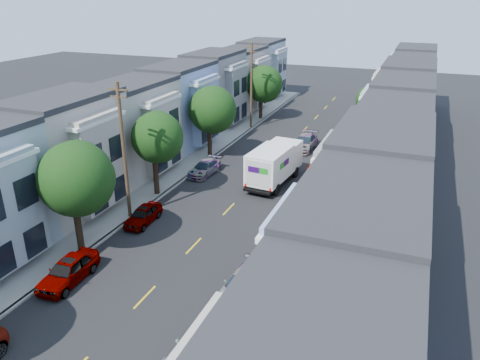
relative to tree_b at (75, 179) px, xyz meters
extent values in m
plane|color=black|center=(6.30, 3.16, -5.07)|extent=(160.00, 160.00, 0.00)
cube|color=black|center=(6.30, 18.16, -5.06)|extent=(12.00, 70.00, 0.02)
cube|color=gray|center=(0.25, 18.16, -5.00)|extent=(0.30, 70.00, 0.15)
cube|color=gray|center=(12.35, 18.16, -5.00)|extent=(0.30, 70.00, 0.15)
cube|color=gray|center=(-1.05, 18.16, -5.00)|extent=(2.60, 70.00, 0.15)
cube|color=gray|center=(13.65, 18.16, -5.00)|extent=(2.60, 70.00, 0.15)
cube|color=gold|center=(6.30, 18.16, -5.07)|extent=(0.12, 70.00, 0.01)
cube|color=#AFA59F|center=(-4.85, 18.16, -5.07)|extent=(5.00, 70.00, 8.50)
cube|color=#AFA59F|center=(17.45, 18.16, -5.07)|extent=(5.00, 70.00, 8.50)
cylinder|color=black|center=(-0.30, 0.00, -3.35)|extent=(0.44, 0.44, 3.45)
sphere|color=#224715|center=(0.00, 0.00, 0.02)|extent=(4.70, 4.70, 4.70)
cylinder|color=black|center=(-0.30, 9.54, -3.29)|extent=(0.44, 0.44, 3.57)
sphere|color=#224715|center=(0.00, 9.54, -0.06)|extent=(4.14, 4.14, 4.14)
cylinder|color=black|center=(-0.30, 19.92, -3.47)|extent=(0.44, 0.44, 3.22)
sphere|color=#224715|center=(0.00, 19.92, -0.21)|extent=(4.70, 4.70, 4.70)
cylinder|color=black|center=(-0.30, 35.61, -3.58)|extent=(0.44, 0.44, 2.98)
sphere|color=#224715|center=(0.00, 35.61, -0.45)|extent=(4.70, 4.70, 4.70)
cylinder|color=black|center=(12.90, 34.41, -3.64)|extent=(0.44, 0.44, 2.86)
sphere|color=#224715|center=(13.20, 34.41, -1.18)|extent=(2.95, 2.95, 2.95)
cylinder|color=#42301E|center=(0.00, 5.16, -0.07)|extent=(0.26, 0.26, 10.00)
cube|color=#42301E|center=(0.00, 5.16, 4.53)|extent=(1.60, 0.12, 0.12)
cylinder|color=#42301E|center=(0.00, 31.16, -0.07)|extent=(0.26, 0.26, 10.00)
cube|color=#42301E|center=(0.00, 31.16, 4.53)|extent=(1.60, 0.12, 0.12)
cube|color=white|center=(7.93, 14.51, -3.03)|extent=(2.63, 4.72, 2.58)
cube|color=white|center=(7.93, 17.97, -3.13)|extent=(2.63, 2.20, 2.37)
cube|color=black|center=(7.93, 15.50, -4.45)|extent=(2.42, 6.78, 0.26)
cube|color=#2D0A51|center=(7.54, 12.15, -2.72)|extent=(0.99, 0.04, 0.48)
cube|color=#198C1E|center=(8.42, 12.15, -2.72)|extent=(0.77, 0.04, 0.48)
cylinder|color=black|center=(6.74, 13.22, -4.58)|extent=(0.31, 0.99, 0.99)
cylinder|color=black|center=(9.11, 13.22, -4.58)|extent=(0.31, 0.99, 0.99)
cylinder|color=black|center=(6.74, 17.64, -4.58)|extent=(0.31, 0.99, 0.99)
cylinder|color=black|center=(9.11, 17.64, -4.58)|extent=(0.31, 0.99, 0.99)
imported|color=black|center=(8.10, 25.64, -4.34)|extent=(2.18, 4.96, 1.47)
imported|color=black|center=(1.40, -3.15, -4.33)|extent=(1.98, 4.66, 1.48)
imported|color=#BDBDBD|center=(1.40, 4.80, -4.44)|extent=(1.62, 3.95, 1.27)
imported|color=#541F12|center=(1.40, 15.15, -4.46)|extent=(2.04, 4.21, 1.23)
imported|color=#3B4045|center=(11.20, -5.79, -4.35)|extent=(2.44, 4.96, 1.44)
imported|color=silver|center=(11.20, -0.55, -4.44)|extent=(2.06, 4.35, 1.27)
imported|color=black|center=(11.20, 19.92, -4.43)|extent=(2.19, 4.68, 1.30)
imported|color=black|center=(11.20, 31.92, -4.38)|extent=(1.71, 4.22, 1.38)
camera|label=1|loc=(19.12, -20.91, 10.81)|focal=35.00mm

